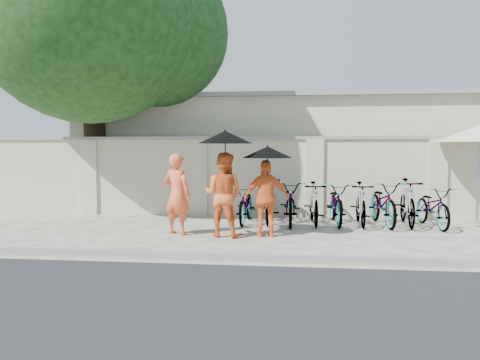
# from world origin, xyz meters

# --- Properties ---
(ground) EXTENTS (80.00, 80.00, 0.00)m
(ground) POSITION_xyz_m (0.00, 0.00, 0.00)
(ground) COLOR beige
(kerb) EXTENTS (40.00, 0.16, 0.12)m
(kerb) POSITION_xyz_m (0.00, -1.70, 0.06)
(kerb) COLOR gray
(kerb) RESTS_ON ground
(compound_wall) EXTENTS (20.00, 0.30, 2.00)m
(compound_wall) POSITION_xyz_m (1.00, 3.20, 1.00)
(compound_wall) COLOR beige
(compound_wall) RESTS_ON ground
(building_behind) EXTENTS (14.00, 6.00, 3.20)m
(building_behind) POSITION_xyz_m (2.00, 7.00, 1.60)
(building_behind) COLOR beige
(building_behind) RESTS_ON ground
(shade_tree) EXTENTS (6.70, 6.20, 8.20)m
(shade_tree) POSITION_xyz_m (-3.66, 2.97, 5.10)
(shade_tree) COLOR #422D1A
(shade_tree) RESTS_ON ground
(monk_left) EXTENTS (0.71, 0.59, 1.67)m
(monk_left) POSITION_xyz_m (-0.92, 0.43, 0.84)
(monk_left) COLOR #FF6535
(monk_left) RESTS_ON ground
(monk_center) EXTENTS (0.95, 0.81, 1.70)m
(monk_center) POSITION_xyz_m (0.07, 0.30, 0.85)
(monk_center) COLOR orange
(monk_center) RESTS_ON ground
(parasol_center) EXTENTS (1.09, 1.09, 1.16)m
(parasol_center) POSITION_xyz_m (0.12, 0.22, 2.00)
(parasol_center) COLOR black
(parasol_center) RESTS_ON ground
(monk_right) EXTENTS (0.96, 0.52, 1.55)m
(monk_right) POSITION_xyz_m (0.93, 0.37, 0.77)
(monk_right) COLOR orange
(monk_right) RESTS_ON ground
(parasol_right) EXTENTS (0.99, 0.99, 0.94)m
(parasol_right) POSITION_xyz_m (0.95, 0.29, 1.70)
(parasol_right) COLOR black
(parasol_right) RESTS_ON ground
(patio_umbrella) EXTENTS (2.47, 2.47, 2.32)m
(patio_umbrella) POSITION_xyz_m (5.68, 2.29, 2.09)
(patio_umbrella) COLOR gray
(patio_umbrella) RESTS_ON ground
(bike_0) EXTENTS (0.67, 1.74, 0.90)m
(bike_0) POSITION_xyz_m (0.36, 2.03, 0.45)
(bike_0) COLOR #9E9CB1
(bike_0) RESTS_ON ground
(bike_1) EXTENTS (0.55, 1.90, 1.14)m
(bike_1) POSITION_xyz_m (0.89, 2.07, 0.57)
(bike_1) COLOR #9E9CB1
(bike_1) RESTS_ON ground
(bike_2) EXTENTS (0.70, 1.96, 1.02)m
(bike_2) POSITION_xyz_m (1.42, 1.98, 0.51)
(bike_2) COLOR #9E9CB1
(bike_2) RESTS_ON ground
(bike_3) EXTENTS (0.55, 1.68, 1.00)m
(bike_3) POSITION_xyz_m (1.94, 1.95, 0.50)
(bike_3) COLOR #9E9CB1
(bike_3) RESTS_ON ground
(bike_4) EXTENTS (0.72, 1.89, 0.98)m
(bike_4) POSITION_xyz_m (2.47, 2.08, 0.49)
(bike_4) COLOR #9E9CB1
(bike_4) RESTS_ON ground
(bike_5) EXTENTS (0.51, 1.68, 1.00)m
(bike_5) POSITION_xyz_m (3.00, 1.95, 0.50)
(bike_5) COLOR #9E9CB1
(bike_5) RESTS_ON ground
(bike_6) EXTENTS (0.87, 2.01, 1.03)m
(bike_6) POSITION_xyz_m (3.53, 2.07, 0.51)
(bike_6) COLOR #9E9CB1
(bike_6) RESTS_ON ground
(bike_7) EXTENTS (0.62, 1.83, 1.08)m
(bike_7) POSITION_xyz_m (4.06, 2.05, 0.54)
(bike_7) COLOR #9E9CB1
(bike_7) RESTS_ON ground
(bike_8) EXTENTS (0.82, 1.83, 0.93)m
(bike_8) POSITION_xyz_m (4.59, 1.92, 0.47)
(bike_8) COLOR #9E9CB1
(bike_8) RESTS_ON ground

